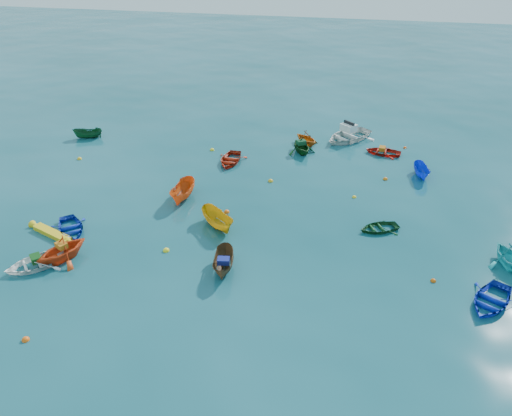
% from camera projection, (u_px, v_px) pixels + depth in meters
% --- Properties ---
extents(ground, '(160.00, 160.00, 0.00)m').
position_uv_depth(ground, '(238.00, 257.00, 28.79)').
color(ground, '#094047').
rests_on(ground, ground).
extents(dinghy_blue_sw, '(3.66, 3.76, 0.64)m').
position_uv_depth(dinghy_blue_sw, '(71.00, 231.00, 31.15)').
color(dinghy_blue_sw, '#0D2DAB').
rests_on(dinghy_blue_sw, ground).
extents(dinghy_white_near, '(3.93, 3.93, 0.67)m').
position_uv_depth(dinghy_white_near, '(36.00, 266.00, 28.00)').
color(dinghy_white_near, white).
rests_on(dinghy_white_near, ground).
extents(sampan_brown_mid, '(1.54, 3.04, 1.12)m').
position_uv_depth(sampan_brown_mid, '(224.00, 270.00, 27.73)').
color(sampan_brown_mid, brown).
rests_on(sampan_brown_mid, ground).
extents(dinghy_blue_se, '(3.72, 4.08, 0.69)m').
position_uv_depth(dinghy_blue_se, '(490.00, 304.00, 25.29)').
color(dinghy_blue_se, '#0E2AB3').
rests_on(dinghy_blue_se, ground).
extents(dinghy_orange_w, '(3.72, 3.89, 1.59)m').
position_uv_depth(dinghy_orange_w, '(64.00, 259.00, 28.57)').
color(dinghy_orange_w, '#E14415').
rests_on(dinghy_orange_w, ground).
extents(sampan_yellow_mid, '(3.11, 3.07, 1.23)m').
position_uv_depth(sampan_yellow_mid, '(218.00, 227.00, 31.53)').
color(sampan_yellow_mid, gold).
rests_on(sampan_yellow_mid, ground).
extents(dinghy_green_e, '(3.08, 2.76, 0.53)m').
position_uv_depth(dinghy_green_e, '(379.00, 230.00, 31.26)').
color(dinghy_green_e, '#0F431E').
rests_on(dinghy_green_e, ground).
extents(dinghy_cyan_se, '(3.08, 3.33, 1.45)m').
position_uv_depth(dinghy_cyan_se, '(507.00, 265.00, 28.08)').
color(dinghy_cyan_se, '#1CA9B0').
rests_on(dinghy_cyan_se, ground).
extents(sampan_orange_n, '(1.30, 3.30, 1.27)m').
position_uv_depth(sampan_orange_n, '(184.00, 199.00, 34.70)').
color(sampan_orange_n, '#E35715').
rests_on(sampan_orange_n, ground).
extents(dinghy_green_n, '(3.33, 3.46, 1.40)m').
position_uv_depth(dinghy_green_n, '(301.00, 153.00, 41.48)').
color(dinghy_green_n, '#0F4215').
rests_on(dinghy_green_n, ground).
extents(dinghy_red_ne, '(3.11, 2.41, 0.59)m').
position_uv_depth(dinghy_red_ne, '(383.00, 154.00, 41.27)').
color(dinghy_red_ne, red).
rests_on(dinghy_red_ne, ground).
extents(sampan_blue_far, '(1.36, 2.70, 1.00)m').
position_uv_depth(sampan_blue_far, '(421.00, 176.00, 37.73)').
color(sampan_blue_far, '#1137DA').
rests_on(sampan_blue_far, ground).
extents(dinghy_red_far, '(2.40, 3.30, 0.67)m').
position_uv_depth(dinghy_red_far, '(230.00, 162.00, 39.87)').
color(dinghy_red_far, '#B7250F').
rests_on(dinghy_red_far, ground).
extents(dinghy_orange_far, '(3.32, 3.31, 1.33)m').
position_uv_depth(dinghy_orange_far, '(306.00, 144.00, 42.98)').
color(dinghy_orange_far, '#CA6313').
rests_on(dinghy_orange_far, ground).
extents(sampan_green_far, '(2.68, 1.68, 0.97)m').
position_uv_depth(sampan_green_far, '(89.00, 138.00, 44.23)').
color(sampan_green_far, '#0F4321').
rests_on(sampan_green_far, ground).
extents(kayak_yellow, '(3.74, 1.93, 0.38)m').
position_uv_depth(kayak_yellow, '(53.00, 235.00, 30.71)').
color(kayak_yellow, yellow).
rests_on(kayak_yellow, ground).
extents(motorboat_white, '(5.66, 5.81, 1.58)m').
position_uv_depth(motorboat_white, '(348.00, 140.00, 43.89)').
color(motorboat_white, silver).
rests_on(motorboat_white, ground).
extents(tarp_green_a, '(0.89, 0.89, 0.35)m').
position_uv_depth(tarp_green_a, '(36.00, 258.00, 27.79)').
color(tarp_green_a, '#114614').
rests_on(tarp_green_a, dinghy_white_near).
extents(tarp_blue_a, '(0.72, 0.59, 0.32)m').
position_uv_depth(tarp_blue_a, '(223.00, 261.00, 27.24)').
color(tarp_blue_a, navy).
rests_on(tarp_blue_a, sampan_brown_mid).
extents(tarp_orange_a, '(0.79, 0.72, 0.31)m').
position_uv_depth(tarp_orange_a, '(61.00, 245.00, 28.13)').
color(tarp_orange_a, orange).
rests_on(tarp_orange_a, dinghy_orange_w).
extents(tarp_green_b, '(0.90, 0.84, 0.35)m').
position_uv_depth(tarp_green_b, '(301.00, 142.00, 41.12)').
color(tarp_green_b, '#104221').
rests_on(tarp_green_b, dinghy_green_n).
extents(tarp_orange_b, '(0.58, 0.72, 0.32)m').
position_uv_depth(tarp_orange_b, '(382.00, 149.00, 41.07)').
color(tarp_orange_b, '#B56312').
rests_on(tarp_orange_b, dinghy_red_ne).
extents(buoy_or_a, '(0.36, 0.36, 0.36)m').
position_uv_depth(buoy_or_a, '(26.00, 340.00, 23.12)').
color(buoy_or_a, '#FF5C0D').
rests_on(buoy_or_a, ground).
extents(buoy_ye_a, '(0.39, 0.39, 0.39)m').
position_uv_depth(buoy_ye_a, '(166.00, 251.00, 29.29)').
color(buoy_ye_a, yellow).
rests_on(buoy_ye_a, ground).
extents(buoy_or_b, '(0.31, 0.31, 0.31)m').
position_uv_depth(buoy_or_b, '(433.00, 281.00, 26.85)').
color(buoy_or_b, '#CE520B').
rests_on(buoy_or_b, ground).
extents(buoy_ye_b, '(0.37, 0.37, 0.37)m').
position_uv_depth(buoy_ye_b, '(80.00, 159.00, 40.36)').
color(buoy_ye_b, yellow).
rests_on(buoy_ye_b, ground).
extents(buoy_or_c, '(0.38, 0.38, 0.38)m').
position_uv_depth(buoy_or_c, '(227.00, 212.00, 33.11)').
color(buoy_or_c, '#FE5F0D').
rests_on(buoy_or_c, ground).
extents(buoy_ye_c, '(0.38, 0.38, 0.38)m').
position_uv_depth(buoy_ye_c, '(271.00, 181.00, 36.97)').
color(buoy_ye_c, gold).
rests_on(buoy_ye_c, ground).
extents(buoy_or_d, '(0.36, 0.36, 0.36)m').
position_uv_depth(buoy_or_d, '(385.00, 179.00, 37.25)').
color(buoy_or_d, orange).
rests_on(buoy_or_d, ground).
extents(buoy_ye_d, '(0.37, 0.37, 0.37)m').
position_uv_depth(buoy_ye_d, '(212.00, 150.00, 41.91)').
color(buoy_ye_d, yellow).
rests_on(buoy_ye_d, ground).
extents(buoy_or_e, '(0.30, 0.30, 0.30)m').
position_uv_depth(buoy_or_e, '(405.00, 148.00, 42.27)').
color(buoy_or_e, '#EF4D0D').
rests_on(buoy_or_e, ground).
extents(buoy_ye_e, '(0.30, 0.30, 0.30)m').
position_uv_depth(buoy_ye_e, '(354.00, 197.00, 34.87)').
color(buoy_ye_e, yellow).
rests_on(buoy_ye_e, ground).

